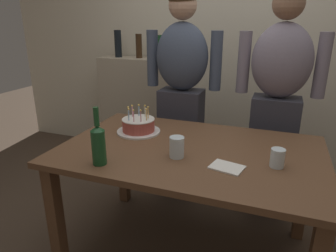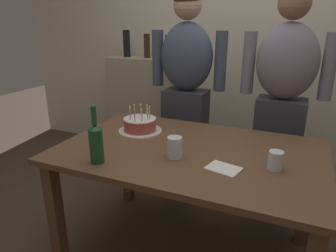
# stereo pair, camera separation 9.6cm
# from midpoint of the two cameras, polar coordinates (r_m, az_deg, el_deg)

# --- Properties ---
(ground_plane) EXTENTS (10.00, 10.00, 0.00)m
(ground_plane) POSITION_cam_midpoint_polar(r_m,az_deg,el_deg) (2.18, 2.34, -22.36)
(ground_plane) COLOR #47382B
(back_wall) EXTENTS (5.20, 0.10, 2.60)m
(back_wall) POSITION_cam_midpoint_polar(r_m,az_deg,el_deg) (3.15, 11.86, 16.14)
(back_wall) COLOR beige
(back_wall) RESTS_ON ground_plane
(dining_table) EXTENTS (1.50, 0.96, 0.74)m
(dining_table) POSITION_cam_midpoint_polar(r_m,az_deg,el_deg) (1.82, 2.61, -7.01)
(dining_table) COLOR brown
(dining_table) RESTS_ON ground_plane
(birthday_cake) EXTENTS (0.29, 0.29, 0.18)m
(birthday_cake) POSITION_cam_midpoint_polar(r_m,az_deg,el_deg) (2.02, -6.91, -0.01)
(birthday_cake) COLOR white
(birthday_cake) RESTS_ON dining_table
(water_glass_near) EXTENTS (0.08, 0.08, 0.12)m
(water_glass_near) POSITION_cam_midpoint_polar(r_m,az_deg,el_deg) (1.64, -0.02, -3.99)
(water_glass_near) COLOR silver
(water_glass_near) RESTS_ON dining_table
(water_glass_far) EXTENTS (0.07, 0.07, 0.10)m
(water_glass_far) POSITION_cam_midpoint_polar(r_m,az_deg,el_deg) (1.62, 18.22, -5.73)
(water_glass_far) COLOR silver
(water_glass_far) RESTS_ON dining_table
(wine_bottle) EXTENTS (0.07, 0.07, 0.30)m
(wine_bottle) POSITION_cam_midpoint_polar(r_m,az_deg,el_deg) (1.60, -14.60, -3.20)
(wine_bottle) COLOR #194723
(wine_bottle) RESTS_ON dining_table
(napkin_stack) EXTENTS (0.18, 0.15, 0.01)m
(napkin_stack) POSITION_cam_midpoint_polar(r_m,az_deg,el_deg) (1.57, 9.24, -7.65)
(napkin_stack) COLOR white
(napkin_stack) RESTS_ON dining_table
(person_man_bearded) EXTENTS (0.61, 0.27, 1.66)m
(person_man_bearded) POSITION_cam_midpoint_polar(r_m,az_deg,el_deg) (2.46, 1.41, 5.72)
(person_man_bearded) COLOR #33333D
(person_man_bearded) RESTS_ON ground_plane
(person_woman_cardigan) EXTENTS (0.61, 0.27, 1.66)m
(person_woman_cardigan) POSITION_cam_midpoint_polar(r_m,az_deg,el_deg) (2.33, 18.57, 3.99)
(person_woman_cardigan) COLOR #33333D
(person_woman_cardigan) RESTS_ON ground_plane
(shelf_cabinet) EXTENTS (0.85, 0.30, 1.35)m
(shelf_cabinet) POSITION_cam_midpoint_polar(r_m,az_deg,el_deg) (3.35, -5.96, 3.50)
(shelf_cabinet) COLOR tan
(shelf_cabinet) RESTS_ON ground_plane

